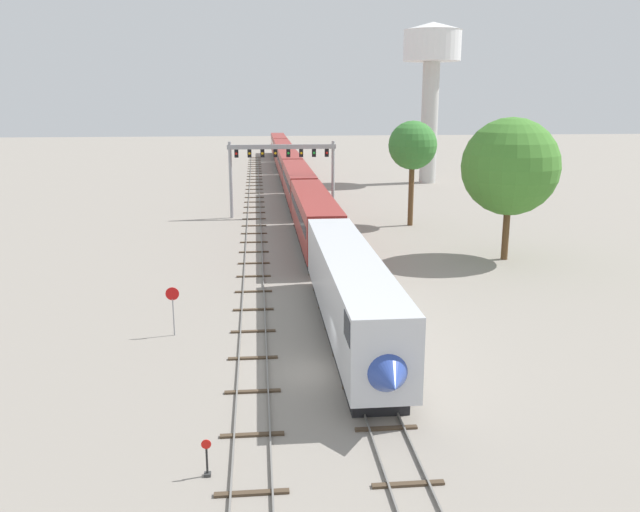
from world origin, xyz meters
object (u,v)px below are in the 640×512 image
Objects in this scene: trackside_tree_left at (510,167)px; stop_sign at (173,304)px; trackside_tree_mid at (413,146)px; passenger_train at (293,174)px; switch_stand at (207,463)px; water_tower at (432,60)px; signal_gantry at (282,161)px.

stop_sign is at bearing -148.53° from trackside_tree_left.
trackside_tree_left is 1.07× the size of trackside_tree_mid.
trackside_tree_left is (15.54, -41.12, 5.17)m from passenger_train.
switch_stand is 49.75m from trackside_tree_mid.
trackside_tree_mid is (-10.88, -34.60, -10.39)m from water_tower.
signal_gantry is 52.42m from switch_stand.
trackside_tree_left is at bearing -73.78° from trackside_tree_mid.
water_tower reaches higher than trackside_tree_left.
signal_gantry is 4.20× the size of stop_sign.
passenger_train is 19.98m from signal_gantry.
water_tower reaches higher than switch_stand.
stop_sign is 0.24× the size of trackside_tree_left.
passenger_train is 57.64m from stop_sign.
passenger_train is 5.66× the size of water_tower.
water_tower reaches higher than signal_gantry.
trackside_tree_left is at bearing 31.47° from stop_sign.
water_tower is at bearing 70.10° from switch_stand.
trackside_tree_left is at bearing 53.20° from switch_stand.
water_tower is 2.06× the size of trackside_tree_left.
trackside_tree_left is (17.79, -21.61, 1.46)m from signal_gantry.
passenger_train is at bearing -158.01° from water_tower.
water_tower is at bearing 21.99° from passenger_train.
trackside_tree_mid is (11.06, -25.74, 5.75)m from passenger_train.
signal_gantry is at bearing 129.45° from trackside_tree_left.
switch_stand is 38.48m from trackside_tree_left.
stop_sign is 38.05m from trackside_tree_mid.
water_tower reaches higher than stop_sign.
trackside_tree_left is (22.64, 30.26, 7.26)m from switch_stand.
trackside_tree_mid is at bearing 55.82° from stop_sign.
trackside_tree_mid is at bearing -107.45° from water_tower.
trackside_tree_mid reaches higher than signal_gantry.
trackside_tree_left is (25.54, 15.63, 5.91)m from stop_sign.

